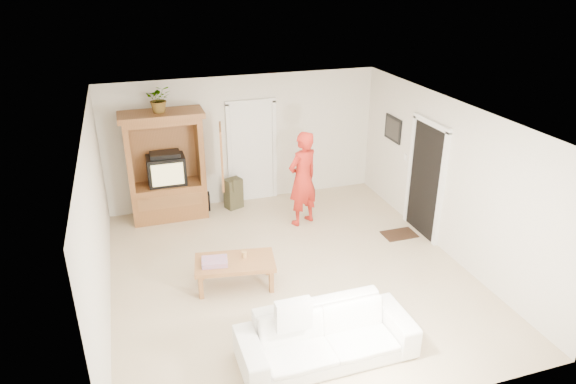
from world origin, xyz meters
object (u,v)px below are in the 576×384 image
man (303,179)px  sofa (326,336)px  armoire (168,173)px  coffee_table (235,264)px

man → sofa: 3.73m
armoire → sofa: size_ratio=0.96×
sofa → man: bearing=74.8°
man → sofa: (-0.93, -3.56, -0.59)m
armoire → coffee_table: (0.67, -2.74, -0.52)m
sofa → armoire: bearing=106.5°
armoire → coffee_table: size_ratio=1.63×
armoire → man: (2.34, -1.05, -0.00)m
sofa → coffee_table: bearing=111.0°
sofa → coffee_table: sofa is taller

